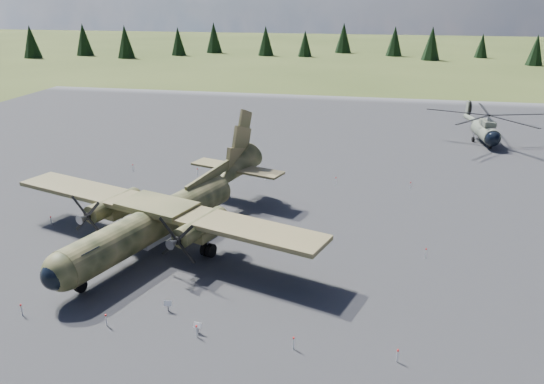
# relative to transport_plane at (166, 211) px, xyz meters

# --- Properties ---
(ground) EXTENTS (500.00, 500.00, 0.00)m
(ground) POSITION_rel_transport_plane_xyz_m (4.77, 1.12, -2.80)
(ground) COLOR #57622B
(ground) RESTS_ON ground
(apron) EXTENTS (120.00, 120.00, 0.04)m
(apron) POSITION_rel_transport_plane_xyz_m (4.77, 11.12, -2.80)
(apron) COLOR slate
(apron) RESTS_ON ground
(transport_plane) EXTENTS (29.12, 25.95, 9.76)m
(transport_plane) POSITION_rel_transport_plane_xyz_m (0.00, 0.00, 0.00)
(transport_plane) COLOR #323A1F
(transport_plane) RESTS_ON ground
(helicopter_near) EXTENTS (18.82, 20.87, 4.30)m
(helicopter_near) POSITION_rel_transport_plane_xyz_m (31.73, 38.19, 0.24)
(helicopter_near) COLOR slate
(helicopter_near) RESTS_ON ground
(info_placard_left) EXTENTS (0.53, 0.27, 0.80)m
(info_placard_left) POSITION_rel_transport_plane_xyz_m (3.97, -10.06, -2.27)
(info_placard_left) COLOR gray
(info_placard_left) RESTS_ON ground
(info_placard_right) EXTENTS (0.51, 0.29, 0.76)m
(info_placard_right) POSITION_rel_transport_plane_xyz_m (6.69, -11.96, -2.30)
(info_placard_right) COLOR gray
(info_placard_right) RESTS_ON ground
(barrier_fence) EXTENTS (33.12, 29.62, 0.85)m
(barrier_fence) POSITION_rel_transport_plane_xyz_m (4.31, 1.05, -2.30)
(barrier_fence) COLOR white
(barrier_fence) RESTS_ON ground
(treeline) EXTENTS (318.47, 314.53, 10.92)m
(treeline) POSITION_rel_transport_plane_xyz_m (8.25, -0.13, 2.09)
(treeline) COLOR black
(treeline) RESTS_ON ground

